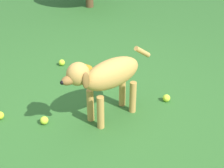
% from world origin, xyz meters
% --- Properties ---
extents(ground, '(14.00, 14.00, 0.00)m').
position_xyz_m(ground, '(0.00, 0.00, 0.00)').
color(ground, '#2D6026').
extents(dog, '(0.80, 0.44, 0.59)m').
position_xyz_m(dog, '(0.15, -0.03, 0.39)').
color(dog, '#C69347').
rests_on(dog, ground).
extents(tennis_ball_0, '(0.07, 0.07, 0.07)m').
position_xyz_m(tennis_ball_0, '(-0.09, 1.02, 0.03)').
color(tennis_ball_0, '#C2E230').
rests_on(tennis_ball_0, ground).
extents(tennis_ball_1, '(0.07, 0.07, 0.07)m').
position_xyz_m(tennis_ball_1, '(0.71, 0.08, 0.03)').
color(tennis_ball_1, '#C1E433').
rests_on(tennis_ball_1, ground).
extents(tennis_ball_2, '(0.07, 0.07, 0.07)m').
position_xyz_m(tennis_ball_2, '(-0.70, 0.18, 0.03)').
color(tennis_ball_2, '#C8DA2B').
rests_on(tennis_ball_2, ground).
extents(tennis_ball_3, '(0.07, 0.07, 0.07)m').
position_xyz_m(tennis_ball_3, '(-0.36, 0.02, 0.03)').
color(tennis_ball_3, '#C1E033').
rests_on(tennis_ball_3, ground).
extents(water_bowl, '(0.22, 0.22, 0.06)m').
position_xyz_m(water_bowl, '(0.08, 0.77, 0.03)').
color(water_bowl, orange).
rests_on(water_bowl, ground).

